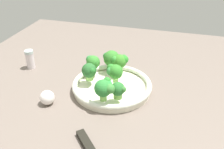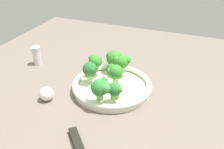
% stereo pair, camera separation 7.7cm
% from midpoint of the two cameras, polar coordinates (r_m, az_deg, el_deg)
% --- Properties ---
extents(ground_plane, '(1.30, 1.30, 0.03)m').
position_cam_midpoint_polar(ground_plane, '(0.89, -1.68, -4.97)').
color(ground_plane, '#706359').
extents(bowl, '(0.27, 0.27, 0.03)m').
position_cam_midpoint_polar(bowl, '(0.89, -2.49, -2.65)').
color(bowl, silver).
rests_on(bowl, ground_plane).
extents(broccoli_floret_0, '(0.05, 0.05, 0.06)m').
position_cam_midpoint_polar(broccoli_floret_0, '(0.88, -7.58, 0.70)').
color(broccoli_floret_0, '#89CB5D').
rests_on(broccoli_floret_0, bowl).
extents(broccoli_floret_1, '(0.05, 0.05, 0.06)m').
position_cam_midpoint_polar(broccoli_floret_1, '(0.93, -6.72, 2.68)').
color(broccoli_floret_1, '#84B84F').
rests_on(broccoli_floret_1, bowl).
extents(broccoli_floret_2, '(0.06, 0.06, 0.07)m').
position_cam_midpoint_polar(broccoli_floret_2, '(0.77, -4.55, -3.09)').
color(broccoli_floret_2, '#91D663').
rests_on(broccoli_floret_2, bowl).
extents(broccoli_floret_3, '(0.06, 0.05, 0.07)m').
position_cam_midpoint_polar(broccoli_floret_3, '(0.86, -2.06, 0.60)').
color(broccoli_floret_3, '#95D16A').
rests_on(broccoli_floret_3, bowl).
extents(broccoli_floret_4, '(0.05, 0.04, 0.05)m').
position_cam_midpoint_polar(broccoli_floret_4, '(0.78, -1.51, -3.48)').
color(broccoli_floret_4, '#78BB4D').
rests_on(broccoli_floret_4, bowl).
extents(broccoli_floret_5, '(0.06, 0.05, 0.07)m').
position_cam_midpoint_polar(broccoli_floret_5, '(0.92, -0.63, 2.89)').
color(broccoli_floret_5, '#83BF4D').
rests_on(broccoli_floret_5, bowl).
extents(broccoli_floret_6, '(0.06, 0.06, 0.07)m').
position_cam_midpoint_polar(broccoli_floret_6, '(0.95, -2.52, 3.54)').
color(broccoli_floret_6, '#95D96A').
rests_on(broccoli_floret_6, bowl).
extents(garlic_bulb, '(0.05, 0.05, 0.05)m').
position_cam_midpoint_polar(garlic_bulb, '(0.85, -16.66, -4.97)').
color(garlic_bulb, white).
rests_on(garlic_bulb, ground_plane).
extents(pepper_shaker, '(0.03, 0.03, 0.08)m').
position_cam_midpoint_polar(pepper_shaker, '(1.08, -19.62, 3.16)').
color(pepper_shaker, silver).
rests_on(pepper_shaker, ground_plane).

